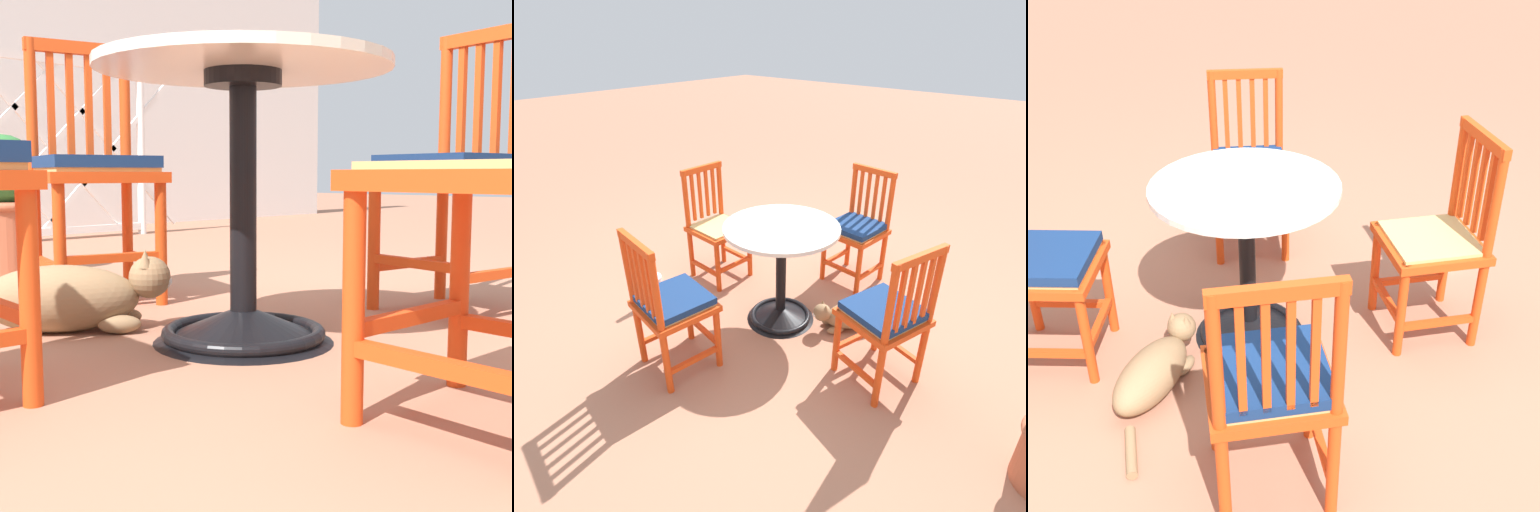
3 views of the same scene
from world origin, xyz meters
The scene contains 8 objects.
ground_plane centered at (0.00, 0.00, 0.00)m, with size 24.00×24.00×0.00m, color #A36B51.
cafe_table centered at (0.12, 0.14, 0.28)m, with size 0.76×0.76×0.73m.
orange_chair_near_fence centered at (0.90, -0.04, 0.45)m, with size 0.46×0.46×0.91m.
orange_chair_by_planter centered at (0.19, 0.95, 0.45)m, with size 0.49×0.49×0.91m.
orange_chair_tucked_in centered at (-0.70, 0.23, 0.45)m, with size 0.43×0.43×0.91m.
orange_chair_at_corner centered at (-0.01, -0.65, 0.43)m, with size 0.42×0.42×0.91m.
tabby_cat centered at (-0.13, 0.56, 0.10)m, with size 0.69×0.42×0.23m.
pet_water_bowl centered at (0.45, -0.98, 0.03)m, with size 0.17×0.17×0.05m, color silver.
Camera 3 is at (-2.21, 0.57, 1.85)m, focal length 46.79 mm.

